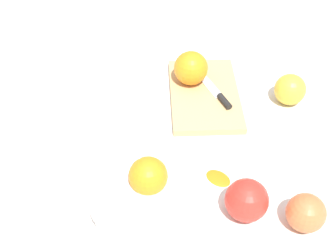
% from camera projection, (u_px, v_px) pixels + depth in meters
% --- Properties ---
extents(ground_plane, '(2.40, 2.40, 0.00)m').
position_uv_depth(ground_plane, '(204.00, 145.00, 0.96)').
color(ground_plane, silver).
extents(bowl, '(0.19, 0.19, 0.10)m').
position_uv_depth(bowl, '(144.00, 197.00, 0.82)').
color(bowl, white).
rests_on(bowl, ground_plane).
extents(cutting_board, '(0.27, 0.18, 0.02)m').
position_uv_depth(cutting_board, '(203.00, 95.00, 1.07)').
color(cutting_board, tan).
rests_on(cutting_board, ground_plane).
extents(orange_on_board, '(0.08, 0.08, 0.08)m').
position_uv_depth(orange_on_board, '(191.00, 68.00, 1.06)').
color(orange_on_board, orange).
rests_on(orange_on_board, cutting_board).
extents(knife, '(0.14, 0.09, 0.01)m').
position_uv_depth(knife, '(217.00, 93.00, 1.05)').
color(knife, silver).
rests_on(knife, cutting_board).
extents(apple_front_right, '(0.07, 0.07, 0.07)m').
position_uv_depth(apple_front_right, '(290.00, 89.00, 1.04)').
color(apple_front_right, gold).
rests_on(apple_front_right, ground_plane).
extents(apple_front_left, '(0.07, 0.07, 0.07)m').
position_uv_depth(apple_front_left, '(306.00, 213.00, 0.79)').
color(apple_front_left, '#CC6638').
rests_on(apple_front_left, ground_plane).
extents(apple_front_left_2, '(0.08, 0.08, 0.08)m').
position_uv_depth(apple_front_left_2, '(247.00, 200.00, 0.81)').
color(apple_front_left_2, red).
rests_on(apple_front_left_2, ground_plane).
extents(citrus_peel, '(0.06, 0.06, 0.01)m').
position_uv_depth(citrus_peel, '(218.00, 177.00, 0.89)').
color(citrus_peel, orange).
rests_on(citrus_peel, ground_plane).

